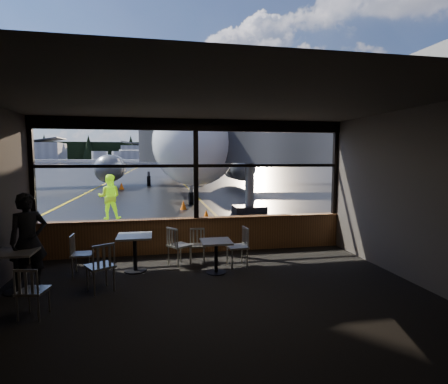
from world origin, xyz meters
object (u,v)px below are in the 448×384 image
object	(u,v)px
cafe_table_near	(216,257)
chair_near_e	(237,247)
chair_left_s	(33,291)
chair_near_n	(197,246)
cone_nose	(183,205)
chair_near_w	(179,246)
cone_wing	(122,186)
ground_crew	(109,197)
airliner	(176,120)
jet_bridge	(264,162)
chair_mid_w	(82,255)
cafe_table_left	(16,272)
cafe_table_mid	(135,253)
chair_mid_s	(100,267)
passenger	(29,241)
cone_extra	(206,216)

from	to	relation	value
cafe_table_near	chair_near_e	distance (m)	0.65
chair_left_s	chair_near_n	bearing A→B (deg)	50.80
cone_nose	chair_near_w	bearing A→B (deg)	-94.90
chair_near_n	cone_wing	bearing A→B (deg)	-73.89
chair_near_e	ground_crew	xyz separation A→B (m)	(-3.71, 7.19, 0.45)
chair_left_s	chair_near_e	bearing A→B (deg)	37.56
airliner	chair_near_n	world-z (taller)	airliner
chair_near_w	chair_near_n	xyz separation A→B (m)	(0.44, 0.14, -0.06)
cone_nose	chair_near_e	bearing A→B (deg)	-86.64
airliner	cone_nose	world-z (taller)	airliner
jet_bridge	cone_wing	distance (m)	16.22
jet_bridge	chair_mid_w	xyz separation A→B (m)	(-6.20, -6.86, -1.88)
cafe_table_left	chair_near_n	xyz separation A→B (m)	(3.52, 1.25, 0.01)
cafe_table_mid	chair_mid_w	distance (m)	1.09
cafe_table_left	chair_mid_w	bearing A→B (deg)	39.29
chair_mid_s	cafe_table_mid	bearing A→B (deg)	32.39
chair_near_w	ground_crew	world-z (taller)	ground_crew
airliner	cafe_table_near	xyz separation A→B (m)	(-0.48, -24.24, -5.50)
chair_near_n	cafe_table_mid	bearing A→B (deg)	22.01
ground_crew	cone_nose	bearing A→B (deg)	-146.41
jet_bridge	airliner	bearing A→B (deg)	99.66
chair_near_w	chair_mid_w	xyz separation A→B (m)	(-2.08, -0.30, -0.02)
chair_near_n	cone_wing	world-z (taller)	chair_near_n
chair_near_w	passenger	world-z (taller)	passenger
jet_bridge	chair_near_n	xyz separation A→B (m)	(-3.68, -6.42, -1.92)
cone_wing	cone_extra	size ratio (longest dim) A/B	1.06
jet_bridge	cone_nose	size ratio (longest dim) A/B	23.71
jet_bridge	cafe_table_mid	bearing A→B (deg)	-126.76
cafe_table_mid	ground_crew	world-z (taller)	ground_crew
cafe_table_left	cone_nose	size ratio (longest dim) A/B	1.76
cone_extra	cone_nose	bearing A→B (deg)	98.99
cafe_table_near	cafe_table_left	bearing A→B (deg)	-174.20
chair_mid_w	passenger	world-z (taller)	passenger
cafe_table_left	chair_mid_w	distance (m)	1.29
cafe_table_mid	chair_near_w	world-z (taller)	chair_near_w
jet_bridge	cafe_table_near	world-z (taller)	jet_bridge
chair_left_s	cone_nose	size ratio (longest dim) A/B	1.88
airliner	cafe_table_mid	bearing A→B (deg)	-95.72
cafe_table_mid	cone_extra	xyz separation A→B (m)	(2.33, 5.38, -0.14)
chair_near_n	chair_left_s	distance (m)	3.74
cafe_table_mid	chair_near_w	distance (m)	1.03
ground_crew	cafe_table_near	bearing A→B (deg)	113.82
chair_mid_s	cone_extra	xyz separation A→B (m)	(2.91, 6.44, -0.21)
chair_left_s	cone_wing	size ratio (longest dim) A/B	1.50
cafe_table_mid	passenger	distance (m)	2.09
cone_nose	ground_crew	bearing A→B (deg)	-147.41
jet_bridge	cone_nose	distance (m)	4.57
chair_near_e	ground_crew	world-z (taller)	ground_crew
chair_near_n	chair_left_s	world-z (taller)	chair_left_s
chair_near_w	chair_mid_w	world-z (taller)	chair_near_w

